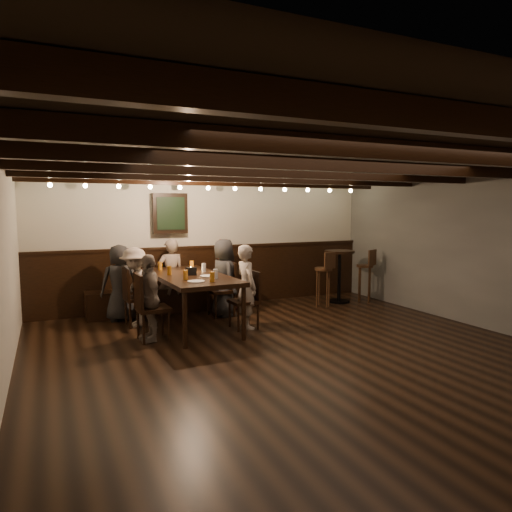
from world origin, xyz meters
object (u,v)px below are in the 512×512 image
chair_left_near (138,308)px  person_left_near (135,287)px  chair_right_far (245,311)px  high_top_table (339,268)px  dining_table (190,279)px  person_bench_centre (171,276)px  chair_left_far (152,320)px  person_left_far (149,298)px  chair_right_near (222,300)px  bar_stool_right (365,282)px  bar_stool_left (323,286)px  person_bench_right (222,275)px  person_right_near (224,278)px  person_bench_left (120,283)px  person_right_far (247,287)px

chair_left_near → person_left_near: bearing=-90.0°
chair_right_far → high_top_table: 2.69m
dining_table → chair_left_near: 0.97m
person_bench_centre → high_top_table: 3.26m
dining_table → chair_left_far: (-0.70, -0.48, -0.46)m
person_left_near → person_left_far: bearing=-0.0°
chair_left_near → chair_left_far: (0.03, -0.90, 0.01)m
chair_right_near → person_left_far: 1.75m
person_bench_centre → bar_stool_right: 3.79m
dining_table → person_left_far: person_left_far is taller
bar_stool_left → bar_stool_right: 1.00m
chair_left_near → bar_stool_right: bearing=88.0°
person_bench_right → person_left_far: (-1.60, -1.41, -0.04)m
person_left_far → person_bench_right: bearing=129.3°
person_left_far → bar_stool_right: bearing=99.5°
person_right_near → bar_stool_left: size_ratio=1.27×
chair_right_far → person_bench_centre: (-0.78, 1.47, 0.39)m
bar_stool_left → bar_stool_right: same height
person_left_near → person_right_near: 1.50m
person_bench_left → person_right_near: size_ratio=0.95×
dining_table → person_right_near: (0.73, 0.48, -0.09)m
chair_right_far → person_left_far: size_ratio=0.73×
chair_left_far → person_bench_centre: person_bench_centre is taller
person_bench_centre → bar_stool_left: 2.82m
person_bench_right → chair_left_near: bearing=15.5°
person_bench_left → person_bench_centre: bearing=-170.5°
bar_stool_left → chair_left_near: bearing=163.9°
chair_left_near → bar_stool_right: 4.43m
person_bench_centre → chair_left_near: bearing=39.8°
chair_right_far → person_right_far: (0.03, 0.00, 0.38)m
dining_table → person_bench_left: 1.28m
person_left_far → bar_stool_left: bearing=102.0°
dining_table → person_left_near: 0.88m
person_left_far → chair_right_far: bearing=90.0°
high_top_table → person_bench_centre: bearing=172.0°
chair_left_far → person_bench_right: bearing=129.8°
high_top_table → person_right_near: bearing=-177.2°
dining_table → person_left_far: bearing=-149.0°
person_bench_centre → person_left_near: person_bench_centre is taller
person_left_far → dining_table: bearing=121.0°
person_bench_right → person_right_far: bearing=83.7°
bar_stool_left → chair_right_near: bearing=161.9°
high_top_table → bar_stool_left: size_ratio=0.99×
chair_left_near → person_right_near: (1.47, 0.06, 0.38)m
person_bench_left → person_right_far: size_ratio=0.98×
person_right_far → high_top_table: bearing=-69.4°
person_bench_left → high_top_table: 4.13m
chair_left_far → chair_left_near: bearing=180.0°
chair_left_near → person_bench_left: bearing=-158.1°
person_right_near → high_top_table: 2.46m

